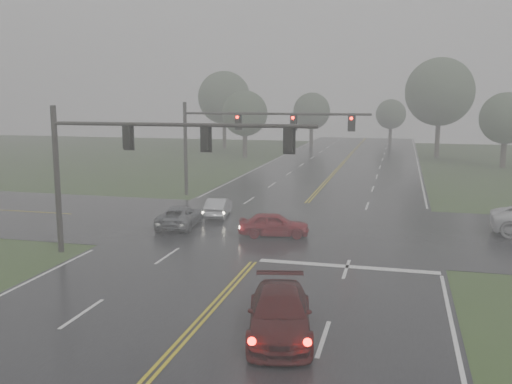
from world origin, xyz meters
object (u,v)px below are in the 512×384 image
(sedan_maroon, at_px, (280,335))
(signal_gantry_far, at_px, (241,130))
(sedan_silver, at_px, (218,216))
(car_grey, at_px, (180,227))
(signal_gantry_near, at_px, (130,152))
(sedan_red, at_px, (274,236))

(sedan_maroon, relative_size, signal_gantry_far, 0.35)
(sedan_silver, distance_m, signal_gantry_far, 9.25)
(car_grey, height_order, signal_gantry_near, signal_gantry_near)
(sedan_maroon, height_order, signal_gantry_near, signal_gantry_near)
(sedan_red, relative_size, signal_gantry_near, 0.30)
(sedan_maroon, relative_size, sedan_silver, 1.37)
(sedan_maroon, xyz_separation_m, sedan_silver, (-8.01, 17.88, 0.00))
(sedan_silver, distance_m, car_grey, 3.72)
(signal_gantry_near, bearing_deg, sedan_maroon, -39.51)
(signal_gantry_far, bearing_deg, signal_gantry_near, -91.76)
(sedan_red, xyz_separation_m, signal_gantry_far, (-5.34, 11.98, 5.34))
(sedan_silver, relative_size, car_grey, 0.81)
(sedan_silver, height_order, car_grey, car_grey)
(sedan_red, height_order, sedan_silver, sedan_red)
(sedan_silver, bearing_deg, car_grey, 60.91)
(sedan_red, height_order, car_grey, sedan_red)
(sedan_red, relative_size, car_grey, 0.87)
(car_grey, bearing_deg, sedan_maroon, 116.45)
(signal_gantry_far, bearing_deg, car_grey, -94.37)
(car_grey, bearing_deg, signal_gantry_near, 85.82)
(sedan_red, bearing_deg, sedan_maroon, -177.44)
(sedan_maroon, distance_m, car_grey, 17.20)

